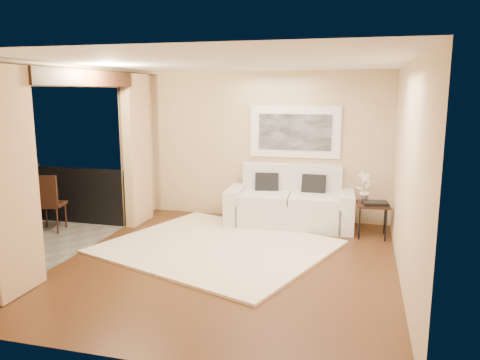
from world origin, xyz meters
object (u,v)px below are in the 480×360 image
(bistro_table, at_px, (7,203))
(side_table, at_px, (373,207))
(sofa, at_px, (290,204))
(ice_bucket, at_px, (3,190))
(orchid, at_px, (364,186))
(balcony_chair_far, at_px, (47,199))

(bistro_table, bearing_deg, side_table, 16.07)
(sofa, relative_size, side_table, 4.05)
(sofa, distance_m, ice_bucket, 4.76)
(side_table, xyz_separation_m, orchid, (-0.15, 0.17, 0.31))
(sofa, relative_size, balcony_chair_far, 2.27)
(ice_bucket, bearing_deg, orchid, 16.68)
(side_table, relative_size, balcony_chair_far, 0.56)
(balcony_chair_far, bearing_deg, side_table, 179.54)
(sofa, distance_m, side_table, 1.45)
(balcony_chair_far, relative_size, ice_bucket, 4.93)
(side_table, height_order, orchid, orchid)
(sofa, xyz_separation_m, bistro_table, (-4.23, -1.96, 0.22))
(side_table, height_order, balcony_chair_far, balcony_chair_far)
(balcony_chair_far, height_order, ice_bucket, balcony_chair_far)
(bistro_table, bearing_deg, orchid, 18.10)
(orchid, bearing_deg, balcony_chair_far, -165.71)
(bistro_table, relative_size, balcony_chair_far, 0.69)
(balcony_chair_far, bearing_deg, ice_bucket, 24.00)
(side_table, distance_m, ice_bucket, 5.97)
(orchid, bearing_deg, ice_bucket, -163.32)
(side_table, distance_m, orchid, 0.38)
(sofa, bearing_deg, balcony_chair_far, -162.25)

